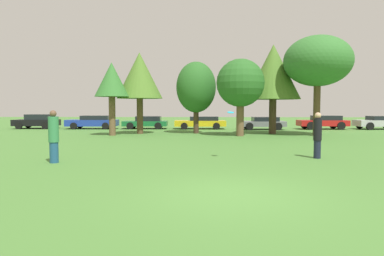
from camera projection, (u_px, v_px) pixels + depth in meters
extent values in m
plane|color=#477A33|center=(232.00, 194.00, 7.88)|extent=(120.00, 120.00, 0.00)
cylinder|color=navy|center=(54.00, 152.00, 12.30)|extent=(0.30, 0.30, 0.74)
cylinder|color=#337F4C|center=(53.00, 129.00, 12.25)|extent=(0.36, 0.36, 0.90)
sphere|color=brown|center=(53.00, 114.00, 12.22)|extent=(0.23, 0.23, 0.23)
cylinder|color=#191E33|center=(317.00, 149.00, 13.37)|extent=(0.27, 0.27, 0.70)
cylinder|color=black|center=(318.00, 129.00, 13.32)|extent=(0.31, 0.31, 0.85)
sphere|color=tan|center=(318.00, 116.00, 13.29)|extent=(0.24, 0.24, 0.24)
cylinder|color=#19B2D8|center=(231.00, 112.00, 13.07)|extent=(0.26, 0.25, 0.08)
cylinder|color=brown|center=(112.00, 116.00, 24.06)|extent=(0.45, 0.45, 2.70)
cone|color=#33702D|center=(112.00, 79.00, 23.91)|extent=(2.35, 2.35, 2.35)
cylinder|color=brown|center=(140.00, 116.00, 25.63)|extent=(0.46, 0.46, 2.61)
cone|color=#4C7528|center=(140.00, 75.00, 25.44)|extent=(3.37, 3.37, 3.37)
cylinder|color=#473323|center=(196.00, 116.00, 25.96)|extent=(0.39, 0.39, 2.64)
ellipsoid|color=#286023|center=(196.00, 87.00, 25.83)|extent=(2.95, 2.95, 3.78)
cylinder|color=brown|center=(240.00, 116.00, 23.59)|extent=(0.51, 0.51, 2.72)
sphere|color=#286023|center=(240.00, 83.00, 23.46)|extent=(3.25, 3.25, 3.25)
cylinder|color=#473323|center=(273.00, 117.00, 25.67)|extent=(0.53, 0.53, 2.55)
cone|color=#4C7528|center=(273.00, 72.00, 25.47)|extent=(4.01, 4.01, 4.01)
cylinder|color=brown|center=(317.00, 108.00, 23.67)|extent=(0.46, 0.46, 3.84)
ellipsoid|color=#33702D|center=(318.00, 61.00, 23.47)|extent=(4.57, 4.57, 3.43)
cube|color=black|center=(36.00, 123.00, 31.81)|extent=(3.90, 1.95, 0.56)
cube|color=black|center=(39.00, 117.00, 31.77)|extent=(2.16, 1.67, 0.48)
cylinder|color=black|center=(19.00, 126.00, 30.91)|extent=(0.64, 0.18, 0.64)
cylinder|color=black|center=(28.00, 125.00, 32.73)|extent=(0.64, 0.18, 0.64)
cylinder|color=black|center=(45.00, 126.00, 30.91)|extent=(0.64, 0.18, 0.64)
cylinder|color=black|center=(53.00, 125.00, 32.73)|extent=(0.64, 0.18, 0.64)
cube|color=#1E389E|center=(92.00, 123.00, 31.42)|extent=(4.58, 1.89, 0.57)
cube|color=black|center=(96.00, 118.00, 31.40)|extent=(2.54, 1.61, 0.38)
cylinder|color=black|center=(74.00, 126.00, 30.57)|extent=(0.62, 0.19, 0.61)
cylinder|color=black|center=(80.00, 125.00, 32.30)|extent=(0.62, 0.19, 0.61)
cylinder|color=black|center=(105.00, 126.00, 30.57)|extent=(0.62, 0.19, 0.61)
cylinder|color=black|center=(110.00, 125.00, 32.30)|extent=(0.62, 0.19, 0.61)
cube|color=#196633|center=(145.00, 123.00, 31.54)|extent=(4.05, 1.96, 0.45)
cube|color=black|center=(149.00, 119.00, 31.52)|extent=(2.25, 1.68, 0.43)
cylinder|color=black|center=(130.00, 126.00, 30.65)|extent=(0.62, 0.20, 0.62)
cylinder|color=black|center=(133.00, 125.00, 32.46)|extent=(0.62, 0.20, 0.62)
cylinder|color=black|center=(158.00, 126.00, 30.65)|extent=(0.62, 0.20, 0.62)
cylinder|color=black|center=(160.00, 125.00, 32.46)|extent=(0.62, 0.20, 0.62)
cube|color=gold|center=(200.00, 123.00, 31.28)|extent=(4.62, 1.98, 0.50)
cube|color=black|center=(204.00, 119.00, 31.25)|extent=(2.56, 1.69, 0.36)
cylinder|color=black|center=(184.00, 126.00, 30.38)|extent=(0.62, 0.23, 0.61)
cylinder|color=black|center=(185.00, 125.00, 32.20)|extent=(0.62, 0.23, 0.61)
cylinder|color=black|center=(216.00, 126.00, 30.38)|extent=(0.62, 0.23, 0.61)
cylinder|color=black|center=(215.00, 125.00, 32.20)|extent=(0.62, 0.23, 0.61)
cube|color=slate|center=(262.00, 124.00, 30.47)|extent=(4.03, 1.97, 0.46)
cube|color=black|center=(265.00, 119.00, 30.45)|extent=(2.24, 1.69, 0.37)
cylinder|color=black|center=(249.00, 126.00, 29.57)|extent=(0.66, 0.24, 0.65)
cylinder|color=black|center=(246.00, 125.00, 31.40)|extent=(0.66, 0.24, 0.65)
cylinder|color=black|center=(278.00, 126.00, 29.57)|extent=(0.66, 0.24, 0.65)
cylinder|color=black|center=(273.00, 125.00, 31.40)|extent=(0.66, 0.24, 0.65)
cube|color=red|center=(322.00, 123.00, 30.89)|extent=(4.31, 1.85, 0.51)
cube|color=black|center=(326.00, 118.00, 30.86)|extent=(2.39, 1.58, 0.41)
cylinder|color=black|center=(311.00, 126.00, 30.05)|extent=(0.70, 0.21, 0.70)
cylinder|color=black|center=(304.00, 125.00, 31.75)|extent=(0.70, 0.21, 0.70)
cylinder|color=black|center=(341.00, 126.00, 30.05)|extent=(0.70, 0.21, 0.70)
cylinder|color=black|center=(333.00, 125.00, 31.75)|extent=(0.70, 0.21, 0.70)
cube|color=#B2B2B7|center=(378.00, 123.00, 30.77)|extent=(4.01, 1.98, 0.55)
cube|color=black|center=(382.00, 118.00, 30.75)|extent=(2.23, 1.70, 0.36)
cylinder|color=black|center=(370.00, 126.00, 29.87)|extent=(0.66, 0.24, 0.66)
cylinder|color=black|center=(360.00, 125.00, 31.71)|extent=(0.66, 0.24, 0.66)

